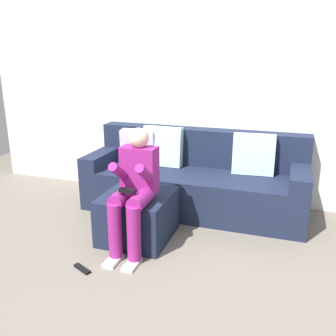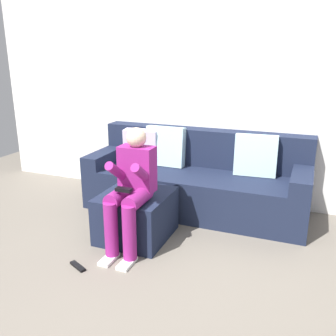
% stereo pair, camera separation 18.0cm
% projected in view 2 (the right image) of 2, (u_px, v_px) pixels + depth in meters
% --- Properties ---
extents(ground_plane, '(7.79, 7.79, 0.00)m').
position_uv_depth(ground_plane, '(124.00, 313.00, 2.55)').
color(ground_plane, '#6B6359').
extents(wall_back, '(5.99, 0.10, 2.72)m').
position_uv_depth(wall_back, '(217.00, 86.00, 4.23)').
color(wall_back, white).
rests_on(wall_back, ground_plane).
extents(couch_sectional, '(2.44, 0.86, 0.91)m').
position_uv_depth(couch_sectional, '(196.00, 180.00, 4.20)').
color(couch_sectional, '#192138').
rests_on(couch_sectional, ground_plane).
extents(ottoman, '(0.62, 0.67, 0.45)m').
position_uv_depth(ottoman, '(136.00, 215.00, 3.56)').
color(ottoman, '#192138').
rests_on(ottoman, ground_plane).
extents(person_seated, '(0.32, 0.61, 1.10)m').
position_uv_depth(person_seated, '(131.00, 188.00, 3.23)').
color(person_seated, '#8C1E72').
rests_on(person_seated, ground_plane).
extents(remote_near_ottoman, '(0.19, 0.12, 0.02)m').
position_uv_depth(remote_near_ottoman, '(78.00, 266.00, 3.09)').
color(remote_near_ottoman, black).
rests_on(remote_near_ottoman, ground_plane).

